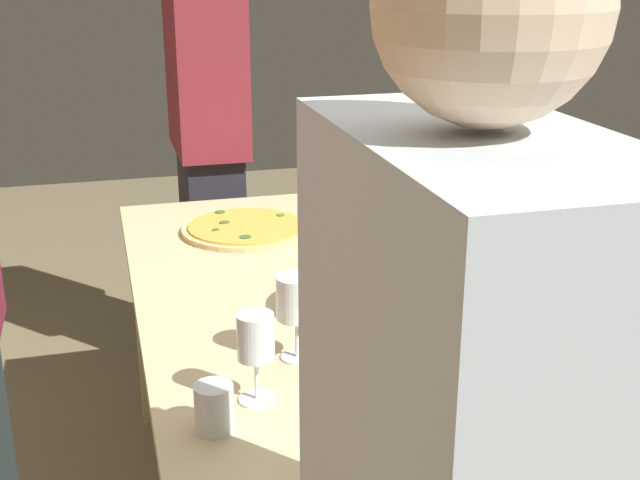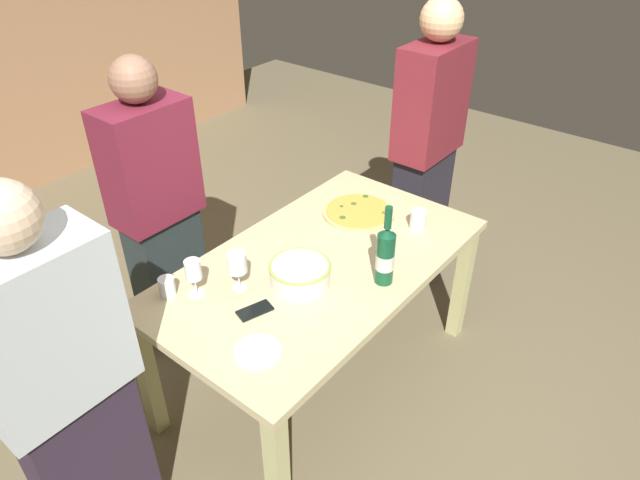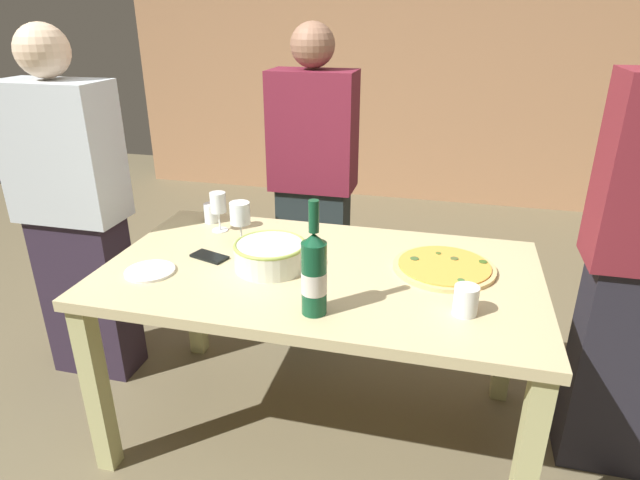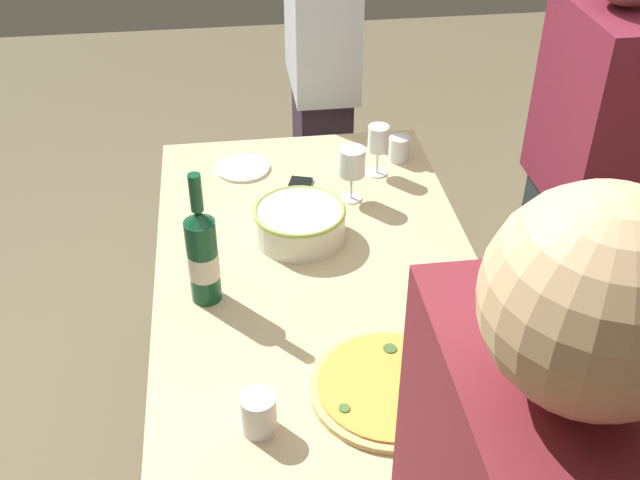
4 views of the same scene
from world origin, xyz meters
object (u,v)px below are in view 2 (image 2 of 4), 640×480
Objects in this scene: wine_glass_near_pizza at (237,264)px; wine_glass_by_bottle at (193,271)px; cell_phone at (255,311)px; pizza at (359,212)px; dining_table at (320,277)px; person_guest_left at (66,391)px; person_guest_right at (427,149)px; cup_ceramic at (418,220)px; side_plate at (258,351)px; cup_amber at (167,287)px; serving_bowl at (300,273)px; person_host at (158,213)px; wine_bottle at (385,255)px.

wine_glass_near_pizza is 0.18m from wine_glass_by_bottle.
pizza is at bearing 115.05° from cell_phone.
wine_glass_by_bottle reaches higher than dining_table.
person_guest_left is 0.93× the size of person_guest_right.
wine_glass_near_pizza reaches higher than pizza.
cup_ceramic is at bearing 21.38° from person_guest_right.
wine_glass_near_pizza is at bearing -37.47° from wine_glass_by_bottle.
side_plate is (-0.08, -0.44, -0.12)m from wine_glass_by_bottle.
cup_amber is 0.05× the size of person_guest_left.
cup_ceramic is 1.72m from person_guest_left.
cup_ceramic is (1.03, -0.46, -0.07)m from wine_glass_by_bottle.
cup_amber is at bearing 136.96° from serving_bowl.
person_guest_left is at bearing 179.11° from wine_glass_near_pizza.
person_guest_left is at bearing 167.88° from cup_ceramic.
side_plate is at bearing -25.34° from cell_phone.
wine_glass_near_pizza is at bearing 158.57° from cup_ceramic.
wine_glass_by_bottle is 0.46m from side_plate.
dining_table is 9.29× the size of wine_glass_by_bottle.
cell_phone is 0.09× the size of person_host.
side_plate is at bearing -163.03° from dining_table.
serving_bowl reaches higher than cup_amber.
dining_table is at bearing -30.45° from cup_amber.
pizza is 0.22× the size of person_guest_right.
wine_bottle is 0.24× the size of person_guest_left.
serving_bowl is (-0.63, -0.14, 0.04)m from pizza.
wine_glass_near_pizza reaches higher than cup_amber.
serving_bowl is 0.37m from wine_bottle.
person_guest_left is 2.30m from person_guest_right.
wine_glass_near_pizza is 0.21m from cell_phone.
wine_glass_by_bottle is at bearing 153.29° from dining_table.
cell_phone is (0.16, 0.17, 0.00)m from side_plate.
wine_bottle is 4.41× the size of cup_amber.
cell_phone is at bearing 47.08° from side_plate.
person_guest_left is (-1.16, 0.16, 0.14)m from dining_table.
serving_bowl is 0.72m from cup_ceramic.
wine_bottle is 0.48m from cup_ceramic.
cup_amber is 0.47× the size of side_plate.
wine_glass_near_pizza is (-0.19, 0.18, 0.07)m from serving_bowl.
cup_amber is at bearing 149.55° from dining_table.
wine_bottle is 0.24× the size of person_host.
side_plate is (-1.12, 0.02, -0.04)m from cup_ceramic.
pizza is at bearing -3.09° from wine_glass_near_pizza.
pizza is 0.58m from wine_bottle.
cup_ceramic is at bearing -21.43° from wine_glass_near_pizza.
person_guest_left is at bearing 168.76° from serving_bowl.
serving_bowl is 3.14× the size of cup_amber.
person_guest_right reaches higher than person_guest_left.
wine_bottle is 1.16m from person_guest_right.
wine_glass_near_pizza is 1.51m from person_guest_right.
person_guest_left is at bearing -171.42° from wine_glass_by_bottle.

